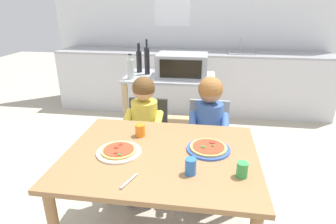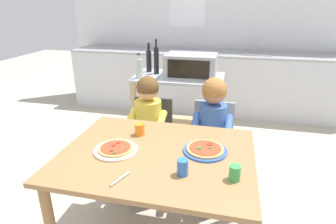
{
  "view_description": "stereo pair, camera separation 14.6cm",
  "coord_description": "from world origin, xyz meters",
  "px_view_note": "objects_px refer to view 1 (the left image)",
  "views": [
    {
      "loc": [
        0.26,
        -1.46,
        1.61
      ],
      "look_at": [
        0.0,
        0.3,
        0.91
      ],
      "focal_mm": 29.7,
      "sensor_mm": 36.0,
      "label": 1
    },
    {
      "loc": [
        0.4,
        -1.43,
        1.61
      ],
      "look_at": [
        0.0,
        0.3,
        0.91
      ],
      "focal_mm": 29.7,
      "sensor_mm": 36.0,
      "label": 2
    }
  ],
  "objects_px": {
    "toaster_oven": "(182,65)",
    "serving_spoon": "(129,181)",
    "drinking_cup_orange": "(140,130)",
    "drinking_cup_blue": "(191,166)",
    "bottle_dark_olive_oil": "(147,60)",
    "dining_table": "(161,168)",
    "kitchen_island_cart": "(170,102)",
    "dining_chair_left": "(147,138)",
    "bottle_tall_green_wine": "(139,61)",
    "drinking_cup_green": "(242,170)",
    "dining_chair_right": "(207,140)",
    "child_in_yellow_shirt": "(143,124)",
    "pizza_plate_cream": "(119,151)",
    "pizza_plate_blue_rimmed": "(208,148)",
    "bottle_clear_vinegar": "(131,69)",
    "child_in_blue_striped_shirt": "(209,125)"
  },
  "relations": [
    {
      "from": "drinking_cup_green",
      "to": "drinking_cup_orange",
      "type": "xyz_separation_m",
      "value": [
        -0.64,
        0.39,
        0.0
      ]
    },
    {
      "from": "drinking_cup_orange",
      "to": "kitchen_island_cart",
      "type": "bearing_deg",
      "value": 88.24
    },
    {
      "from": "drinking_cup_green",
      "to": "dining_chair_left",
      "type": "bearing_deg",
      "value": 128.66
    },
    {
      "from": "bottle_dark_olive_oil",
      "to": "dining_chair_left",
      "type": "bearing_deg",
      "value": -78.82
    },
    {
      "from": "dining_table",
      "to": "dining_chair_right",
      "type": "bearing_deg",
      "value": 68.9
    },
    {
      "from": "bottle_dark_olive_oil",
      "to": "dining_chair_left",
      "type": "xyz_separation_m",
      "value": [
        0.15,
        -0.74,
        -0.55
      ]
    },
    {
      "from": "child_in_yellow_shirt",
      "to": "drinking_cup_blue",
      "type": "bearing_deg",
      "value": -60.49
    },
    {
      "from": "dining_table",
      "to": "drinking_cup_orange",
      "type": "distance_m",
      "value": 0.31
    },
    {
      "from": "bottle_dark_olive_oil",
      "to": "dining_table",
      "type": "bearing_deg",
      "value": -74.69
    },
    {
      "from": "dining_chair_right",
      "to": "drinking_cup_orange",
      "type": "distance_m",
      "value": 0.77
    },
    {
      "from": "dining_chair_right",
      "to": "drinking_cup_blue",
      "type": "relative_size",
      "value": 8.93
    },
    {
      "from": "pizza_plate_cream",
      "to": "drinking_cup_blue",
      "type": "height_order",
      "value": "drinking_cup_blue"
    },
    {
      "from": "serving_spoon",
      "to": "dining_table",
      "type": "bearing_deg",
      "value": 70.48
    },
    {
      "from": "dining_chair_left",
      "to": "drinking_cup_blue",
      "type": "relative_size",
      "value": 8.93
    },
    {
      "from": "dining_chair_right",
      "to": "serving_spoon",
      "type": "bearing_deg",
      "value": -110.64
    },
    {
      "from": "toaster_oven",
      "to": "serving_spoon",
      "type": "xyz_separation_m",
      "value": [
        -0.1,
        -1.72,
        -0.23
      ]
    },
    {
      "from": "pizza_plate_blue_rimmed",
      "to": "serving_spoon",
      "type": "height_order",
      "value": "pizza_plate_blue_rimmed"
    },
    {
      "from": "dining_table",
      "to": "drinking_cup_blue",
      "type": "relative_size",
      "value": 12.79
    },
    {
      "from": "bottle_tall_green_wine",
      "to": "pizza_plate_blue_rimmed",
      "type": "xyz_separation_m",
      "value": [
        0.79,
        -1.46,
        -0.24
      ]
    },
    {
      "from": "dining_chair_left",
      "to": "serving_spoon",
      "type": "height_order",
      "value": "dining_chair_left"
    },
    {
      "from": "bottle_dark_olive_oil",
      "to": "dining_table",
      "type": "xyz_separation_m",
      "value": [
        0.4,
        -1.46,
        -0.38
      ]
    },
    {
      "from": "bottle_clear_vinegar",
      "to": "dining_table",
      "type": "relative_size",
      "value": 0.22
    },
    {
      "from": "pizza_plate_cream",
      "to": "bottle_clear_vinegar",
      "type": "bearing_deg",
      "value": 101.98
    },
    {
      "from": "bottle_tall_green_wine",
      "to": "pizza_plate_blue_rimmed",
      "type": "relative_size",
      "value": 1.18
    },
    {
      "from": "dining_table",
      "to": "dining_chair_left",
      "type": "relative_size",
      "value": 1.43
    },
    {
      "from": "kitchen_island_cart",
      "to": "drinking_cup_blue",
      "type": "relative_size",
      "value": 10.42
    },
    {
      "from": "bottle_dark_olive_oil",
      "to": "pizza_plate_cream",
      "type": "distance_m",
      "value": 1.52
    },
    {
      "from": "child_in_yellow_shirt",
      "to": "serving_spoon",
      "type": "xyz_separation_m",
      "value": [
        0.14,
        -0.91,
        0.09
      ]
    },
    {
      "from": "bottle_clear_vinegar",
      "to": "child_in_blue_striped_shirt",
      "type": "bearing_deg",
      "value": -37.27
    },
    {
      "from": "toaster_oven",
      "to": "kitchen_island_cart",
      "type": "bearing_deg",
      "value": 177.86
    },
    {
      "from": "drinking_cup_green",
      "to": "serving_spoon",
      "type": "relative_size",
      "value": 0.59
    },
    {
      "from": "child_in_yellow_shirt",
      "to": "pizza_plate_cream",
      "type": "bearing_deg",
      "value": -90.0
    },
    {
      "from": "drinking_cup_blue",
      "to": "serving_spoon",
      "type": "relative_size",
      "value": 0.65
    },
    {
      "from": "kitchen_island_cart",
      "to": "serving_spoon",
      "type": "height_order",
      "value": "kitchen_island_cart"
    },
    {
      "from": "bottle_dark_olive_oil",
      "to": "child_in_yellow_shirt",
      "type": "xyz_separation_m",
      "value": [
        0.15,
        -0.86,
        -0.36
      ]
    },
    {
      "from": "drinking_cup_green",
      "to": "dining_chair_right",
      "type": "bearing_deg",
      "value": 100.87
    },
    {
      "from": "dining_chair_right",
      "to": "drinking_cup_blue",
      "type": "bearing_deg",
      "value": -95.61
    },
    {
      "from": "child_in_blue_striped_shirt",
      "to": "kitchen_island_cart",
      "type": "bearing_deg",
      "value": 118.41
    },
    {
      "from": "pizza_plate_cream",
      "to": "child_in_blue_striped_shirt",
      "type": "bearing_deg",
      "value": 50.87
    },
    {
      "from": "bottle_clear_vinegar",
      "to": "drinking_cup_blue",
      "type": "bearing_deg",
      "value": -63.42
    },
    {
      "from": "child_in_blue_striped_shirt",
      "to": "drinking_cup_orange",
      "type": "height_order",
      "value": "child_in_blue_striped_shirt"
    },
    {
      "from": "bottle_tall_green_wine",
      "to": "drinking_cup_blue",
      "type": "height_order",
      "value": "bottle_tall_green_wine"
    },
    {
      "from": "bottle_clear_vinegar",
      "to": "child_in_yellow_shirt",
      "type": "height_order",
      "value": "bottle_clear_vinegar"
    },
    {
      "from": "kitchen_island_cart",
      "to": "dining_chair_right",
      "type": "distance_m",
      "value": 0.8
    },
    {
      "from": "drinking_cup_orange",
      "to": "serving_spoon",
      "type": "relative_size",
      "value": 0.59
    },
    {
      "from": "child_in_yellow_shirt",
      "to": "drinking_cup_orange",
      "type": "distance_m",
      "value": 0.41
    },
    {
      "from": "dining_table",
      "to": "drinking_cup_green",
      "type": "xyz_separation_m",
      "value": [
        0.46,
        -0.18,
        0.15
      ]
    },
    {
      "from": "bottle_tall_green_wine",
      "to": "drinking_cup_orange",
      "type": "relative_size",
      "value": 3.84
    },
    {
      "from": "pizza_plate_blue_rimmed",
      "to": "dining_table",
      "type": "bearing_deg",
      "value": -164.68
    },
    {
      "from": "toaster_oven",
      "to": "pizza_plate_cream",
      "type": "height_order",
      "value": "toaster_oven"
    }
  ]
}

